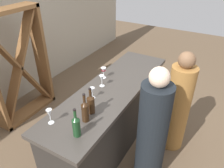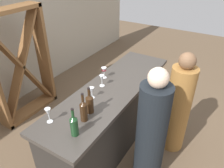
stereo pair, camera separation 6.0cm
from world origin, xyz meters
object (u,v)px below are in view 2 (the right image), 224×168
(wine_glass_near_left, at_px, (92,91))
(person_left_guest, at_px, (151,133))
(wine_glass_far_left, at_px, (104,70))
(wine_glass_near_center, at_px, (102,79))
(wine_bottle_second_left_amber_brown, at_px, (84,110))
(wine_bottle_center_amber_brown, at_px, (90,103))
(person_center_guest, at_px, (178,107))
(wine_bottle_leftmost_olive_green, at_px, (74,125))
(wine_glass_near_right, at_px, (48,113))
(wine_rack, at_px, (20,66))

(wine_glass_near_left, height_order, person_left_guest, person_left_guest)
(wine_glass_far_left, distance_m, person_left_guest, 1.04)
(wine_glass_near_left, xyz_separation_m, wine_glass_near_center, (0.29, 0.05, 0.01))
(wine_bottle_second_left_amber_brown, distance_m, person_left_guest, 0.84)
(wine_bottle_center_amber_brown, distance_m, wine_glass_near_center, 0.55)
(wine_glass_near_center, bearing_deg, wine_bottle_second_left_amber_brown, -161.96)
(person_center_guest, bearing_deg, wine_bottle_leftmost_olive_green, 48.13)
(wine_glass_near_right, height_order, person_center_guest, person_center_guest)
(wine_glass_far_left, bearing_deg, wine_glass_near_center, -154.19)
(wine_rack, distance_m, wine_bottle_center_amber_brown, 1.77)
(wine_glass_near_left, distance_m, wine_glass_far_left, 0.50)
(wine_bottle_second_left_amber_brown, height_order, wine_glass_near_right, wine_bottle_second_left_amber_brown)
(wine_bottle_center_amber_brown, bearing_deg, wine_bottle_second_left_amber_brown, -169.06)
(wine_glass_near_left, xyz_separation_m, wine_glass_near_right, (-0.57, 0.12, 0.02))
(wine_rack, height_order, wine_glass_near_center, wine_rack)
(wine_bottle_leftmost_olive_green, xyz_separation_m, wine_glass_near_right, (0.01, 0.34, 0.00))
(person_center_guest, bearing_deg, wine_glass_near_center, 10.72)
(wine_bottle_second_left_amber_brown, height_order, wine_bottle_center_amber_brown, wine_bottle_second_left_amber_brown)
(wine_glass_near_center, bearing_deg, wine_glass_near_left, -170.75)
(person_left_guest, bearing_deg, wine_bottle_leftmost_olive_green, 47.26)
(wine_bottle_leftmost_olive_green, relative_size, person_left_guest, 0.20)
(person_center_guest, bearing_deg, wine_bottle_center_amber_brown, 37.45)
(wine_glass_near_left, distance_m, person_center_guest, 1.20)
(person_left_guest, bearing_deg, wine_bottle_second_left_amber_brown, 33.79)
(wine_bottle_second_left_amber_brown, relative_size, wine_bottle_center_amber_brown, 1.07)
(wine_glass_far_left, relative_size, person_center_guest, 0.10)
(wine_bottle_second_left_amber_brown, bearing_deg, wine_rack, 71.83)
(wine_bottle_leftmost_olive_green, distance_m, wine_glass_far_left, 1.12)
(wine_glass_near_right, bearing_deg, wine_bottle_second_left_amber_brown, -54.23)
(wine_glass_far_left, height_order, person_left_guest, person_left_guest)
(person_center_guest, bearing_deg, wine_bottle_second_left_amber_brown, 42.02)
(wine_rack, xyz_separation_m, wine_glass_far_left, (0.28, -1.43, 0.19))
(wine_bottle_leftmost_olive_green, height_order, wine_glass_near_left, wine_bottle_leftmost_olive_green)
(wine_glass_near_right, distance_m, wine_glass_far_left, 1.05)
(wine_bottle_center_amber_brown, height_order, wine_glass_near_left, wine_bottle_center_amber_brown)
(person_left_guest, bearing_deg, person_center_guest, -104.54)
(wine_bottle_center_amber_brown, relative_size, wine_glass_near_right, 1.84)
(wine_bottle_leftmost_olive_green, distance_m, wine_bottle_center_amber_brown, 0.36)
(wine_bottle_second_left_amber_brown, distance_m, wine_bottle_center_amber_brown, 0.14)
(wine_glass_near_left, bearing_deg, wine_glass_near_center, 9.25)
(wine_bottle_leftmost_olive_green, xyz_separation_m, wine_glass_near_center, (0.86, 0.26, -0.01))
(person_center_guest, bearing_deg, wine_rack, -3.28)
(wine_bottle_leftmost_olive_green, xyz_separation_m, person_left_guest, (0.67, -0.53, -0.39))
(wine_bottle_leftmost_olive_green, distance_m, wine_glass_near_left, 0.62)
(wine_glass_near_right, bearing_deg, wine_glass_far_left, 1.09)
(wine_glass_far_left, bearing_deg, wine_glass_near_right, -178.91)
(wine_glass_near_center, bearing_deg, person_left_guest, -104.05)
(wine_bottle_leftmost_olive_green, xyz_separation_m, wine_glass_far_left, (1.06, 0.36, -0.01))
(wine_bottle_second_left_amber_brown, height_order, wine_glass_far_left, wine_bottle_second_left_amber_brown)
(wine_bottle_center_amber_brown, bearing_deg, wine_glass_far_left, 21.53)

